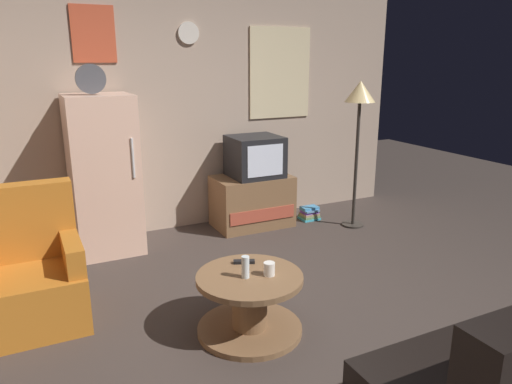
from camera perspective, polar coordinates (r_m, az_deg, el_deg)
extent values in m
plane|color=#3D332D|center=(3.51, 5.58, -15.71)|extent=(12.00, 12.00, 0.00)
cube|color=tan|center=(5.25, -8.39, 10.74)|extent=(5.20, 0.10, 2.77)
cube|color=beige|center=(5.62, 2.87, 13.88)|extent=(0.76, 0.02, 1.00)
cube|color=#C64C2D|center=(4.98, -18.71, 17.32)|extent=(0.40, 0.02, 0.52)
cylinder|color=silver|center=(5.19, -8.02, 18.16)|extent=(0.22, 0.03, 0.22)
cube|color=beige|center=(4.76, -17.60, 1.92)|extent=(0.60, 0.60, 1.50)
cylinder|color=silver|center=(4.46, -14.39, 3.91)|extent=(0.02, 0.02, 0.36)
cylinder|color=#4C4C51|center=(4.56, -19.00, 12.56)|extent=(0.26, 0.04, 0.26)
cube|color=brown|center=(5.34, -0.46, -1.09)|extent=(0.84, 0.52, 0.57)
cube|color=#AD4733|center=(5.14, 0.82, -2.76)|extent=(0.76, 0.01, 0.14)
cube|color=black|center=(5.23, -0.15, 4.24)|extent=(0.54, 0.50, 0.44)
cube|color=silver|center=(5.01, 1.12, 3.73)|extent=(0.41, 0.01, 0.33)
cylinder|color=#332D28|center=(5.53, 11.38, -3.78)|extent=(0.24, 0.24, 0.02)
cylinder|color=#332D28|center=(5.34, 11.78, 3.22)|extent=(0.04, 0.04, 1.40)
cone|color=#F2D18C|center=(5.23, 12.26, 11.58)|extent=(0.32, 0.32, 0.22)
cylinder|color=brown|center=(3.44, -0.75, -15.86)|extent=(0.72, 0.72, 0.04)
cylinder|color=brown|center=(3.35, -0.76, -13.08)|extent=(0.24, 0.24, 0.38)
cylinder|color=brown|center=(3.26, -0.77, -10.14)|extent=(0.72, 0.72, 0.04)
cylinder|color=silver|center=(3.19, -1.26, -8.87)|extent=(0.05, 0.05, 0.15)
cylinder|color=silver|center=(3.24, 1.57, -9.09)|extent=(0.08, 0.08, 0.09)
cube|color=black|center=(3.42, -1.42, -8.26)|extent=(0.16, 0.10, 0.02)
cube|color=#B2661E|center=(3.78, -24.82, -11.26)|extent=(0.68, 0.68, 0.40)
cube|color=#B2661E|center=(3.85, -25.78, -3.18)|extent=(0.68, 0.16, 0.56)
cube|color=#B2661E|center=(3.67, -20.99, -6.52)|extent=(0.12, 0.60, 0.20)
cube|color=#3FACC7|center=(5.65, 6.32, -3.11)|extent=(0.22, 0.17, 0.03)
cube|color=#5F8E5F|center=(5.64, 6.33, -2.86)|extent=(0.20, 0.17, 0.03)
cube|color=#9C8B65|center=(5.63, 6.34, -2.60)|extent=(0.19, 0.16, 0.03)
cube|color=purple|center=(5.62, 6.35, -2.34)|extent=(0.18, 0.14, 0.03)
cube|color=#5D8DBA|center=(5.62, 6.36, -2.11)|extent=(0.18, 0.17, 0.02)
cube|color=#448DC2|center=(5.61, 6.36, -1.87)|extent=(0.20, 0.12, 0.03)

